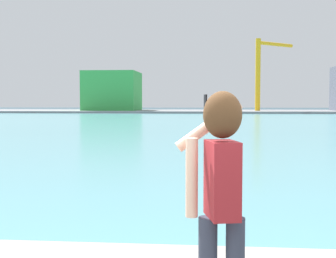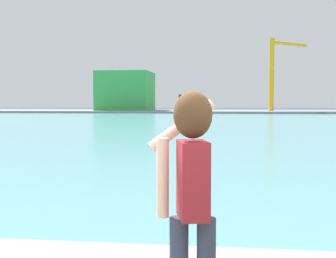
# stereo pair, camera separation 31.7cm
# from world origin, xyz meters

# --- Properties ---
(ground_plane) EXTENTS (220.00, 220.00, 0.00)m
(ground_plane) POSITION_xyz_m (0.00, 50.00, 0.00)
(ground_plane) COLOR #334751
(harbor_water) EXTENTS (140.00, 100.00, 0.02)m
(harbor_water) POSITION_xyz_m (0.00, 52.00, 0.01)
(harbor_water) COLOR #599EA8
(harbor_water) RESTS_ON ground_plane
(far_shore_dock) EXTENTS (140.00, 20.00, 0.41)m
(far_shore_dock) POSITION_xyz_m (0.00, 92.00, 0.20)
(far_shore_dock) COLOR gray
(far_shore_dock) RESTS_ON ground_plane
(person_photographer) EXTENTS (0.53, 0.54, 1.74)m
(person_photographer) POSITION_xyz_m (0.35, 0.08, 1.74)
(person_photographer) COLOR #2D3342
(person_photographer) RESTS_ON quay_promenade
(warehouse_left) EXTENTS (10.77, 11.53, 8.01)m
(warehouse_left) POSITION_xyz_m (-20.27, 92.52, 4.41)
(warehouse_left) COLOR green
(warehouse_left) RESTS_ON far_shore_dock
(port_crane) EXTENTS (8.20, 7.05, 14.21)m
(port_crane) POSITION_xyz_m (10.46, 90.58, 9.10)
(port_crane) COLOR yellow
(port_crane) RESTS_ON far_shore_dock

